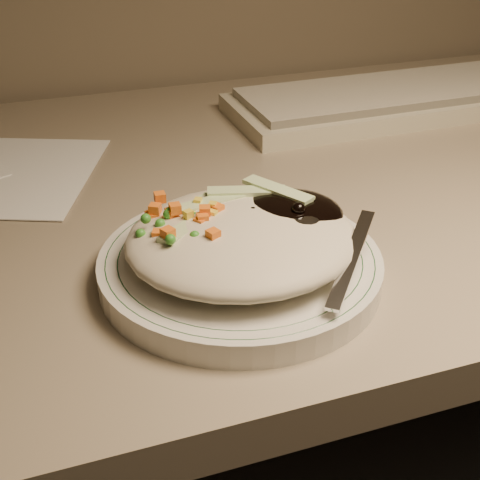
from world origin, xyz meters
name	(u,v)px	position (x,y,z in m)	size (l,w,h in m)	color
desk	(244,320)	(0.00, 1.38, 0.54)	(1.40, 0.70, 0.74)	gray
plate	(240,267)	(-0.07, 1.19, 0.75)	(0.24, 0.24, 0.02)	silver
plate_rim	(240,256)	(-0.07, 1.19, 0.76)	(0.23, 0.23, 0.00)	#144723
meal	(245,234)	(-0.07, 1.19, 0.78)	(0.21, 0.19, 0.05)	#BBB098
keyboard	(398,99)	(0.28, 1.52, 0.76)	(0.47, 0.17, 0.03)	#BFB89D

